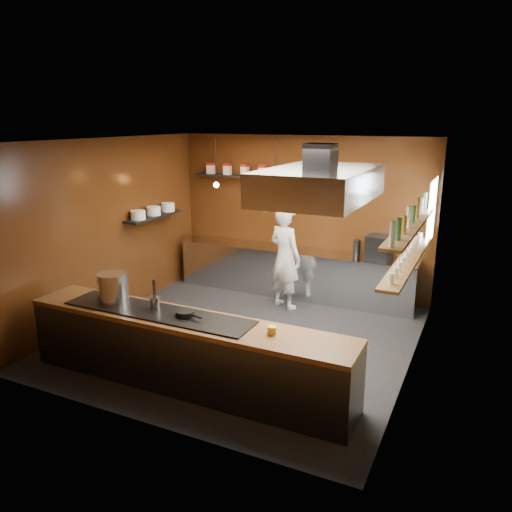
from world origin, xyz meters
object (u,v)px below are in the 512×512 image
Objects in this scene: chef at (285,258)px; espresso_machine at (379,247)px; stockpot_small at (111,289)px; stockpot_large at (113,287)px; extractor_hood at (320,184)px.

espresso_machine is at bearing -131.60° from chef.
stockpot_small is at bearing 88.77° from chef.
stockpot_large is 0.07m from stockpot_small.
chef is (1.22, 3.05, -0.21)m from stockpot_large.
extractor_hood reaches higher than chef.
chef is (1.27, 3.02, -0.18)m from stockpot_small.
extractor_hood is at bearing 24.46° from stockpot_small.
stockpot_small is at bearing -120.55° from espresso_machine.
extractor_hood reaches higher than espresso_machine.
espresso_machine is (2.70, 3.80, -0.03)m from stockpot_large.
stockpot_large is 1.16× the size of stockpot_small.
stockpot_large is 3.29m from chef.
stockpot_large is (-2.43, -1.16, -1.37)m from extractor_hood.
extractor_hood is 3.00m from espresso_machine.
extractor_hood is 3.07m from stockpot_small.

